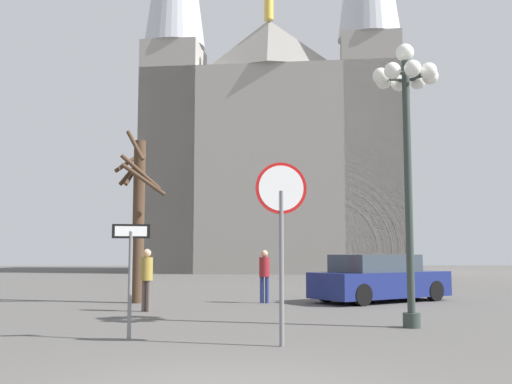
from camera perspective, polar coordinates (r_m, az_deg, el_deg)
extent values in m
cube|color=gray|center=(47.93, 1.90, 1.33)|extent=(20.53, 15.92, 14.93)
pyramid|color=gray|center=(44.53, 1.24, 14.10)|extent=(6.81, 2.91, 3.50)
cylinder|color=gold|center=(45.50, 1.23, 17.25)|extent=(0.70, 0.70, 1.80)
cube|color=gray|center=(44.79, -7.99, 3.25)|extent=(4.74, 4.74, 17.04)
cube|color=gray|center=(43.50, 11.06, 3.57)|extent=(4.74, 4.74, 17.04)
cylinder|color=slate|center=(10.01, 2.47, -7.28)|extent=(0.08, 0.08, 2.59)
cylinder|color=red|center=(10.06, 2.43, 0.37)|extent=(0.88, 0.14, 0.88)
cylinder|color=white|center=(10.04, 2.44, 0.38)|extent=(0.77, 0.10, 0.77)
cylinder|color=slate|center=(10.96, -12.03, -8.76)|extent=(0.07, 0.07, 1.93)
cube|color=black|center=(10.95, -11.92, -3.71)|extent=(0.67, 0.15, 0.26)
cube|color=white|center=(10.93, -11.94, -3.71)|extent=(0.56, 0.11, 0.18)
cylinder|color=#2D3833|center=(12.89, 14.45, 0.04)|extent=(0.16, 0.16, 5.64)
cylinder|color=#2D3833|center=(12.91, 14.75, -11.85)|extent=(0.36, 0.36, 0.30)
sphere|color=white|center=(13.52, 14.12, 12.86)|extent=(0.39, 0.39, 0.39)
sphere|color=white|center=(13.52, 16.40, 10.62)|extent=(0.35, 0.35, 0.35)
cylinder|color=#2D3833|center=(13.44, 15.29, 10.69)|extent=(0.05, 0.54, 0.05)
sphere|color=white|center=(13.82, 15.28, 10.23)|extent=(0.35, 0.35, 0.35)
cylinder|color=#2D3833|center=(13.59, 14.74, 10.49)|extent=(0.41, 0.41, 0.05)
sphere|color=white|center=(13.86, 13.57, 10.14)|extent=(0.35, 0.35, 0.35)
cylinder|color=#2D3833|center=(13.61, 13.86, 10.44)|extent=(0.54, 0.05, 0.05)
sphere|color=white|center=(13.62, 12.17, 10.39)|extent=(0.35, 0.35, 0.35)
cylinder|color=#2D3833|center=(13.49, 13.16, 10.57)|extent=(0.41, 0.41, 0.05)
sphere|color=white|center=(13.23, 11.89, 10.87)|extent=(0.35, 0.35, 0.35)
cylinder|color=#2D3833|center=(13.30, 13.04, 10.81)|extent=(0.05, 0.54, 0.05)
sphere|color=white|center=(12.92, 12.98, 11.30)|extent=(0.35, 0.35, 0.35)
cylinder|color=#2D3833|center=(13.14, 13.59, 11.02)|extent=(0.41, 0.41, 0.05)
sphere|color=white|center=(12.87, 14.83, 11.41)|extent=(0.35, 0.35, 0.35)
cylinder|color=#2D3833|center=(13.12, 14.49, 11.08)|extent=(0.54, 0.05, 0.05)
sphere|color=white|center=(13.12, 16.25, 11.12)|extent=(0.35, 0.35, 0.35)
cylinder|color=#2D3833|center=(13.24, 15.20, 10.93)|extent=(0.41, 0.41, 0.05)
cylinder|color=#473323|center=(18.70, -11.23, -2.74)|extent=(0.36, 0.36, 5.01)
cylinder|color=#473323|center=(18.26, -11.03, 1.87)|extent=(1.24, 0.41, 1.09)
cylinder|color=#473323|center=(19.23, -11.77, 2.16)|extent=(0.82, 0.70, 1.12)
cylinder|color=#473323|center=(18.17, -10.79, 1.20)|extent=(1.34, 0.59, 0.97)
cylinder|color=#473323|center=(19.28, -12.12, 2.84)|extent=(0.79, 0.93, 0.79)
cylinder|color=#473323|center=(18.73, -11.52, 4.41)|extent=(0.65, 0.36, 0.98)
cylinder|color=#473323|center=(19.00, -11.88, 1.66)|extent=(0.40, 0.68, 0.77)
cube|color=navy|center=(19.24, 11.92, -8.67)|extent=(4.83, 3.91, 0.78)
cube|color=#333D47|center=(19.06, 11.39, -6.73)|extent=(3.02, 2.70, 0.54)
cylinder|color=black|center=(20.92, 13.43, -9.00)|extent=(0.66, 0.52, 0.64)
cylinder|color=black|center=(19.87, 16.79, -9.09)|extent=(0.66, 0.52, 0.64)
cylinder|color=black|center=(18.78, 6.79, -9.50)|extent=(0.66, 0.52, 0.64)
cylinder|color=black|center=(17.60, 10.15, -9.71)|extent=(0.66, 0.52, 0.64)
cylinder|color=#594C47|center=(16.08, -10.72, -9.78)|extent=(0.12, 0.12, 0.81)
cylinder|color=#594C47|center=(15.97, -10.30, -9.82)|extent=(0.12, 0.12, 0.81)
cylinder|color=olive|center=(15.99, -10.47, -7.28)|extent=(0.32, 0.32, 0.60)
sphere|color=tan|center=(15.98, -10.44, -5.80)|extent=(0.22, 0.22, 0.22)
cylinder|color=navy|center=(18.34, 0.57, -9.39)|extent=(0.12, 0.12, 0.79)
cylinder|color=navy|center=(18.31, 1.07, -9.40)|extent=(0.12, 0.12, 0.79)
cylinder|color=maroon|center=(18.29, 0.81, -7.22)|extent=(0.32, 0.32, 0.60)
sphere|color=tan|center=(18.29, 0.81, -5.95)|extent=(0.22, 0.22, 0.22)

